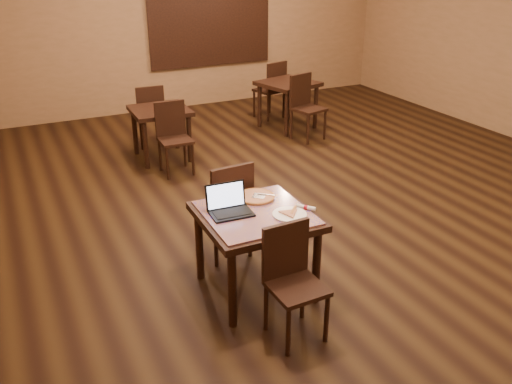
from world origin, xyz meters
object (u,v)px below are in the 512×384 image
chair_main_near (292,275)px  other_table_b (160,117)px  other_table_a (288,90)px  tiled_table (256,223)px  chair_main_far (228,205)px  other_table_b_chair_far (150,112)px  pizza_pan (256,198)px  other_table_a_chair_near (305,103)px  other_table_a_chair_far (272,87)px  other_table_b_chair_near (173,133)px  laptop (229,205)px

chair_main_near → other_table_b: (0.24, 4.14, 0.09)m
chair_main_near → other_table_a: chair_main_near is taller
tiled_table → chair_main_far: (0.01, 0.61, -0.10)m
tiled_table → chair_main_near: chair_main_near is taller
chair_main_far → other_table_a: 4.22m
chair_main_far → other_table_b: size_ratio=1.25×
chair_main_near → other_table_a: size_ratio=0.91×
other_table_b → other_table_b_chair_far: size_ratio=0.84×
other_table_b → chair_main_near: bearing=-92.0°
pizza_pan → other_table_a_chair_near: other_table_a_chair_near is taller
chair_main_far → other_table_a_chair_near: other_table_a_chair_near is taller
chair_main_far → other_table_a_chair_far: (2.55, 3.96, 0.00)m
chair_main_near → other_table_a: 5.26m
other_table_b → other_table_b_chair_far: 0.55m
other_table_b → other_table_a_chair_far: bearing=25.7°
pizza_pan → other_table_a_chair_near: bearing=52.9°
other_table_a_chair_far → other_table_b_chair_far: bearing=-2.3°
tiled_table → other_table_a_chair_far: other_table_a_chair_far is taller
other_table_b_chair_far → other_table_a_chair_far: bearing=-166.4°
pizza_pan → other_table_a_chair_near: size_ratio=0.34×
chair_main_far → other_table_a_chair_far: 4.71m
chair_main_near → other_table_b_chair_near: size_ratio=0.97×
other_table_a_chair_near → pizza_pan: bearing=-141.6°
other_table_b → other_table_a: bearing=12.9°
other_table_a_chair_near → chair_main_far: bearing=-146.4°
other_table_b → other_table_b_chair_near: other_table_b_chair_near is taller
tiled_table → other_table_b_chair_far: bearing=87.7°
pizza_pan → other_table_a: bearing=57.2°
other_table_a → other_table_b: other_table_a is taller
laptop → other_table_a_chair_near: size_ratio=0.36×
tiled_table → chair_main_far: size_ratio=0.95×
other_table_a → other_table_b_chair_far: bearing=163.5°
other_table_b_chair_near → other_table_b_chair_far: bearing=91.6°
other_table_a → other_table_b: size_ratio=1.26×
other_table_a_chair_near → other_table_b_chair_near: (-2.27, -0.43, -0.03)m
tiled_table → other_table_b: tiled_table is taller
other_table_a_chair_far → other_table_b_chair_near: bearing=20.1°
other_table_b → other_table_b_chair_near: 0.55m
chair_main_near → other_table_a_chair_far: (2.56, 5.19, 0.05)m
chair_main_near → chair_main_far: size_ratio=0.92×
chair_main_near → other_table_a_chair_far: size_ratio=0.91×
other_table_b_chair_far → laptop: bearing=85.1°
tiled_table → other_table_b_chair_far: 4.08m
chair_main_far → pizza_pan: chair_main_far is taller
other_table_a → other_table_b: (-2.29, -0.47, -0.04)m
other_table_a_chair_far → other_table_a: bearing=73.3°
tiled_table → chair_main_near: bearing=-89.2°
chair_main_near → other_table_b: 4.15m
chair_main_far → other_table_a: bearing=-131.3°
tiled_table → other_table_b: (0.24, 3.52, -0.06)m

